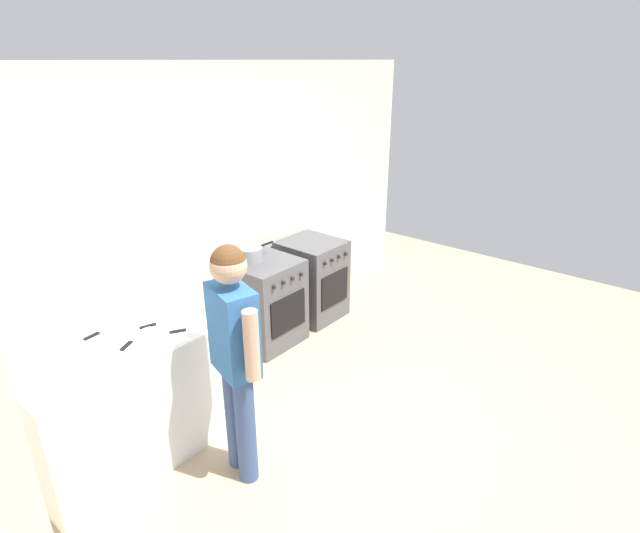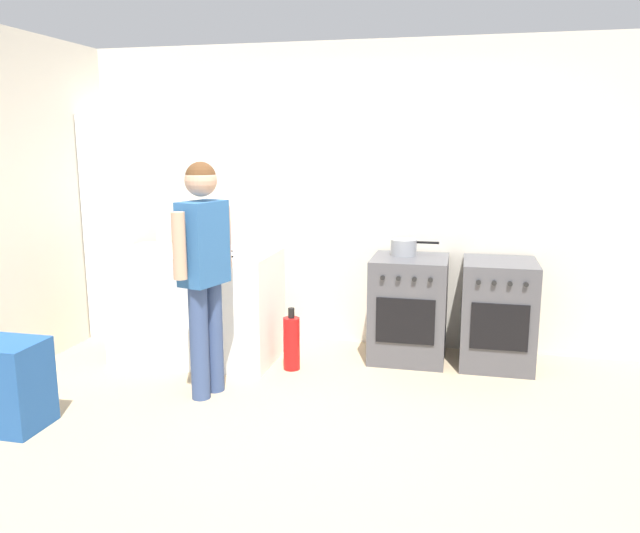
{
  "view_description": "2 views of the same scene",
  "coord_description": "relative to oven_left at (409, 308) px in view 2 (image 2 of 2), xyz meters",
  "views": [
    {
      "loc": [
        -2.66,
        -1.6,
        2.6
      ],
      "look_at": [
        0.25,
        0.81,
        1.03
      ],
      "focal_mm": 28.0,
      "sensor_mm": 36.0,
      "label": 1
    },
    {
      "loc": [
        0.75,
        -3.42,
        1.76
      ],
      "look_at": [
        -0.2,
        0.7,
        0.92
      ],
      "focal_mm": 35.0,
      "sensor_mm": 36.0,
      "label": 2
    }
  ],
  "objects": [
    {
      "name": "knife_bread",
      "position": [
        -1.58,
        -0.41,
        0.48
      ],
      "size": [
        0.33,
        0.19,
        0.01
      ],
      "color": "silver",
      "rests_on": "counter_unit"
    },
    {
      "name": "ground_plane",
      "position": [
        -0.35,
        -1.58,
        -0.43
      ],
      "size": [
        8.0,
        8.0,
        0.0
      ],
      "primitive_type": "plane",
      "color": "tan"
    },
    {
      "name": "knife_utility",
      "position": [
        -1.39,
        -0.36,
        0.48
      ],
      "size": [
        0.25,
        0.1,
        0.01
      ],
      "color": "silver",
      "rests_on": "counter_unit"
    },
    {
      "name": "person",
      "position": [
        -1.32,
        -1.1,
        0.55
      ],
      "size": [
        0.29,
        0.55,
        1.64
      ],
      "color": "#384C7A",
      "rests_on": "ground"
    },
    {
      "name": "recycling_crate_lower",
      "position": [
        -2.36,
        -1.87,
        -0.29
      ],
      "size": [
        0.52,
        0.36,
        0.28
      ],
      "primitive_type": "cube",
      "color": "#235193",
      "rests_on": "ground"
    },
    {
      "name": "counter_unit",
      "position": [
        -1.7,
        -0.38,
        0.02
      ],
      "size": [
        1.3,
        0.7,
        0.9
      ],
      "primitive_type": "cube",
      "color": "white",
      "rests_on": "ground"
    },
    {
      "name": "fire_extinguisher",
      "position": [
        -0.87,
        -0.48,
        -0.21
      ],
      "size": [
        0.13,
        0.13,
        0.5
      ],
      "color": "red",
      "rests_on": "ground"
    },
    {
      "name": "larder_cabinet",
      "position": [
        -2.65,
        0.1,
        0.57
      ],
      "size": [
        0.48,
        0.44,
        2.0
      ],
      "primitive_type": "cube",
      "color": "white",
      "rests_on": "ground"
    },
    {
      "name": "oven_right",
      "position": [
        0.71,
        -0.0,
        -0.0
      ],
      "size": [
        0.57,
        0.62,
        0.85
      ],
      "color": "#4C4C51",
      "rests_on": "ground"
    },
    {
      "name": "back_wall",
      "position": [
        -0.35,
        0.37,
        0.87
      ],
      "size": [
        6.0,
        0.1,
        2.6
      ],
      "primitive_type": "cube",
      "color": "silver",
      "rests_on": "ground"
    },
    {
      "name": "oven_left",
      "position": [
        0.0,
        0.0,
        0.0
      ],
      "size": [
        0.61,
        0.62,
        0.85
      ],
      "color": "#4C4C51",
      "rests_on": "ground"
    },
    {
      "name": "recycling_crate_upper",
      "position": [
        -2.36,
        -1.87,
        -0.01
      ],
      "size": [
        0.52,
        0.36,
        0.28
      ],
      "primitive_type": "cube",
      "color": "#235193",
      "rests_on": "recycling_crate_lower"
    },
    {
      "name": "knife_carving",
      "position": [
        -1.66,
        -0.16,
        0.48
      ],
      "size": [
        0.33,
        0.06,
        0.01
      ],
      "color": "silver",
      "rests_on": "counter_unit"
    },
    {
      "name": "knife_paring",
      "position": [
        -1.38,
        -0.54,
        0.48
      ],
      "size": [
        0.19,
        0.13,
        0.01
      ],
      "color": "silver",
      "rests_on": "counter_unit"
    },
    {
      "name": "pot",
      "position": [
        -0.06,
        0.1,
        0.49
      ],
      "size": [
        0.39,
        0.21,
        0.13
      ],
      "color": "gray",
      "rests_on": "oven_left"
    }
  ]
}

